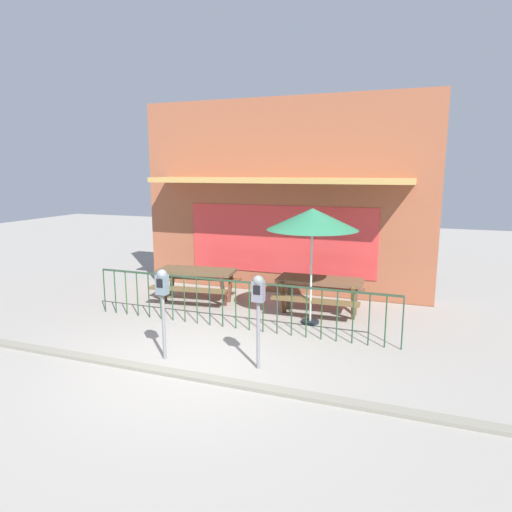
% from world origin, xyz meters
% --- Properties ---
extents(ground, '(40.00, 40.00, 0.00)m').
position_xyz_m(ground, '(0.00, 0.00, 0.00)').
color(ground, gray).
extents(pub_storefront, '(7.37, 1.49, 4.78)m').
position_xyz_m(pub_storefront, '(0.00, 4.86, 2.39)').
color(pub_storefront, brown).
rests_on(pub_storefront, ground).
extents(patio_fence_front, '(6.21, 0.04, 0.97)m').
position_xyz_m(patio_fence_front, '(0.00, 1.78, 0.66)').
color(patio_fence_front, '#29412D').
rests_on(patio_fence_front, ground).
extents(picnic_table_left, '(1.95, 1.56, 0.79)m').
position_xyz_m(picnic_table_left, '(-1.58, 3.17, 0.61)').
color(picnic_table_left, brown).
rests_on(picnic_table_left, ground).
extents(picnic_table_right, '(1.84, 1.41, 0.79)m').
position_xyz_m(picnic_table_right, '(1.33, 3.26, 0.61)').
color(picnic_table_right, brown).
rests_on(picnic_table_right, ground).
extents(patio_umbrella, '(1.80, 1.80, 2.33)m').
position_xyz_m(patio_umbrella, '(1.29, 2.60, 2.10)').
color(patio_umbrella, black).
rests_on(patio_umbrella, ground).
extents(parking_meter_near, '(0.18, 0.17, 1.49)m').
position_xyz_m(parking_meter_near, '(1.03, 0.22, 1.15)').
color(parking_meter_near, gray).
rests_on(parking_meter_near, ground).
extents(parking_meter_far, '(0.18, 0.17, 1.50)m').
position_xyz_m(parking_meter_far, '(-0.54, 0.04, 1.16)').
color(parking_meter_far, gray).
rests_on(parking_meter_far, ground).
extents(curb_edge, '(10.31, 0.20, 0.11)m').
position_xyz_m(curb_edge, '(0.00, -0.43, 0.00)').
color(curb_edge, gray).
rests_on(curb_edge, ground).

